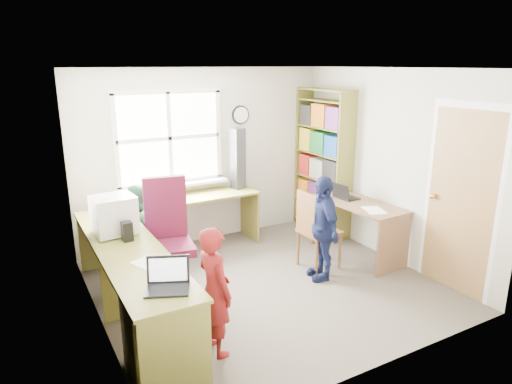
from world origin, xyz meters
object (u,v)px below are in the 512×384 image
right_desk (358,217)px  person_green (140,230)px  wooden_chair (315,227)px  person_navy (322,228)px  potted_plant (173,186)px  l_desk (161,286)px  cd_tower (238,159)px  swivel_chair (169,243)px  laptop_right (344,195)px  bookshelf (323,165)px  crt_monitor (114,215)px  person_red (215,291)px  laptop_left (168,281)px

right_desk → person_green: (-2.62, 0.83, 0.03)m
wooden_chair → person_navy: 0.27m
wooden_chair → potted_plant: size_ratio=3.28×
right_desk → person_navy: person_navy is taller
l_desk → person_navy: size_ratio=2.39×
right_desk → wooden_chair: (-0.73, -0.05, 0.01)m
right_desk → cd_tower: 1.81m
swivel_chair → laptop_right: swivel_chair is taller
swivel_chair → person_navy: 1.75m
cd_tower → person_green: bearing=-176.2°
bookshelf → crt_monitor: bookshelf is taller
person_navy → right_desk: bearing=124.2°
crt_monitor → person_navy: (2.19, -0.62, -0.34)m
potted_plant → person_green: person_green is taller
person_green → swivel_chair: bearing=-161.6°
crt_monitor → wooden_chair: bearing=-13.9°
swivel_chair → person_green: bearing=117.5°
person_green → crt_monitor: bearing=143.4°
swivel_chair → person_red: size_ratio=1.09×
person_navy → cd_tower: bearing=-156.1°
cd_tower → person_red: (-1.41, -2.31, -0.60)m
potted_plant → person_green: size_ratio=0.27×
l_desk → person_navy: 1.99m
bookshelf → potted_plant: bearing=172.1°
laptop_left → potted_plant: 2.55m
crt_monitor → laptop_left: (0.09, -1.40, -0.15)m
cd_tower → crt_monitor: bearing=-166.3°
l_desk → potted_plant: size_ratio=9.87×
right_desk → bookshelf: bearing=77.6°
swivel_chair → person_navy: size_ratio=1.02×
crt_monitor → bookshelf: bearing=7.8°
crt_monitor → laptop_right: 2.95m
l_desk → right_desk: 2.82m
bookshelf → right_desk: bearing=-99.8°
laptop_left → person_red: 0.48m
bookshelf → wooden_chair: size_ratio=2.14×
bookshelf → person_navy: (-0.98, -1.31, -0.38)m
wooden_chair → bookshelf: bearing=46.8°
person_red → crt_monitor: bearing=14.6°
person_green → person_navy: bearing=-121.6°
bookshelf → crt_monitor: size_ratio=4.82×
wooden_chair → laptop_left: same height
cd_tower → person_green: 1.73m
cd_tower → person_navy: bearing=-93.4°
cd_tower → bookshelf: bearing=-26.1°
potted_plant → person_navy: size_ratio=0.24×
laptop_left → person_red: size_ratio=0.36×
bookshelf → person_green: (-2.80, -0.18, -0.45)m
laptop_left → bookshelf: bearing=57.8°
l_desk → swivel_chair: size_ratio=2.34×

